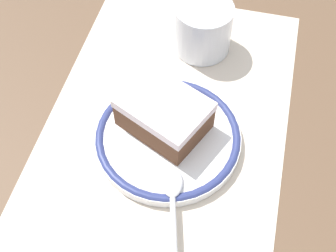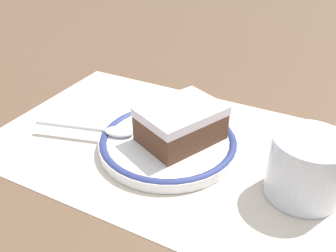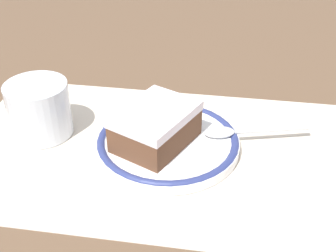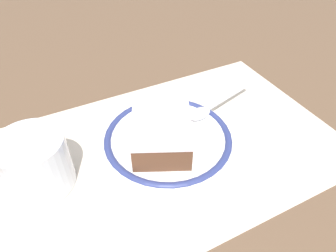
{
  "view_description": "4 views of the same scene",
  "coord_description": "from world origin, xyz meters",
  "px_view_note": "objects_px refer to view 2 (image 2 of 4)",
  "views": [
    {
      "loc": [
        0.3,
        0.08,
        0.47
      ],
      "look_at": [
        0.01,
        0.01,
        0.03
      ],
      "focal_mm": 47.87,
      "sensor_mm": 36.0,
      "label": 1
    },
    {
      "loc": [
        -0.16,
        0.35,
        0.28
      ],
      "look_at": [
        0.01,
        0.01,
        0.03
      ],
      "focal_mm": 38.41,
      "sensor_mm": 36.0,
      "label": 2
    },
    {
      "loc": [
        0.09,
        -0.44,
        0.34
      ],
      "look_at": [
        0.01,
        0.01,
        0.03
      ],
      "focal_mm": 47.92,
      "sensor_mm": 36.0,
      "label": 3
    },
    {
      "loc": [
        -0.12,
        -0.27,
        0.31
      ],
      "look_at": [
        0.01,
        0.01,
        0.03
      ],
      "focal_mm": 32.72,
      "sensor_mm": 36.0,
      "label": 4
    }
  ],
  "objects_px": {
    "plate": "(168,142)",
    "cake_slice": "(178,123)",
    "spoon": "(101,130)",
    "cup": "(305,170)"
  },
  "relations": [
    {
      "from": "spoon",
      "to": "cup",
      "type": "xyz_separation_m",
      "value": [
        -0.26,
        -0.02,
        0.01
      ]
    },
    {
      "from": "spoon",
      "to": "cup",
      "type": "bearing_deg",
      "value": -176.08
    },
    {
      "from": "plate",
      "to": "cake_slice",
      "type": "relative_size",
      "value": 1.47
    },
    {
      "from": "spoon",
      "to": "cup",
      "type": "distance_m",
      "value": 0.26
    },
    {
      "from": "cake_slice",
      "to": "cup",
      "type": "distance_m",
      "value": 0.16
    },
    {
      "from": "plate",
      "to": "cake_slice",
      "type": "bearing_deg",
      "value": -150.09
    },
    {
      "from": "spoon",
      "to": "cake_slice",
      "type": "bearing_deg",
      "value": -161.5
    },
    {
      "from": "plate",
      "to": "spoon",
      "type": "bearing_deg",
      "value": 16.93
    },
    {
      "from": "cake_slice",
      "to": "cup",
      "type": "relative_size",
      "value": 1.52
    },
    {
      "from": "cake_slice",
      "to": "spoon",
      "type": "xyz_separation_m",
      "value": [
        0.1,
        0.03,
        -0.02
      ]
    }
  ]
}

